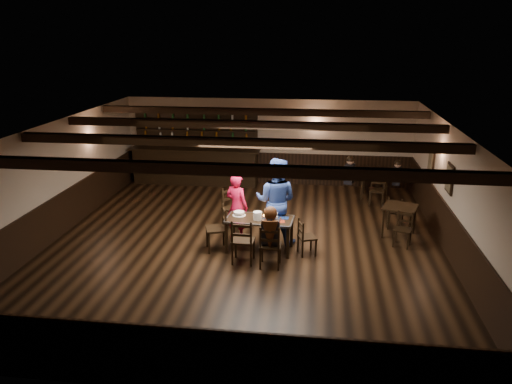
# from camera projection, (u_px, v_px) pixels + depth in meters

# --- Properties ---
(ground) EXTENTS (10.00, 10.00, 0.00)m
(ground) POSITION_uv_depth(u_px,v_px,m) (245.00, 244.00, 11.46)
(ground) COLOR black
(ground) RESTS_ON ground
(room_shell) EXTENTS (9.02, 10.02, 2.71)m
(room_shell) POSITION_uv_depth(u_px,v_px,m) (245.00, 171.00, 10.97)
(room_shell) COLOR #C1B3A0
(room_shell) RESTS_ON ground
(dining_table) EXTENTS (1.53, 0.85, 0.75)m
(dining_table) POSITION_uv_depth(u_px,v_px,m) (260.00, 222.00, 10.98)
(dining_table) COLOR black
(dining_table) RESTS_ON ground
(chair_near_left) EXTENTS (0.47, 0.45, 0.99)m
(chair_near_left) POSITION_uv_depth(u_px,v_px,m) (242.00, 238.00, 10.34)
(chair_near_left) COLOR black
(chair_near_left) RESTS_ON ground
(chair_near_right) EXTENTS (0.44, 0.42, 0.93)m
(chair_near_right) POSITION_uv_depth(u_px,v_px,m) (270.00, 244.00, 10.16)
(chair_near_right) COLOR black
(chair_near_right) RESTS_ON ground
(chair_end_left) EXTENTS (0.57, 0.59, 1.00)m
(chair_end_left) POSITION_uv_depth(u_px,v_px,m) (220.00, 225.00, 11.04)
(chair_end_left) COLOR black
(chair_end_left) RESTS_ON ground
(chair_end_right) EXTENTS (0.46, 0.47, 0.80)m
(chair_end_right) POSITION_uv_depth(u_px,v_px,m) (304.00, 235.00, 10.81)
(chair_end_right) COLOR black
(chair_end_right) RESTS_ON ground
(chair_far_pushed) EXTENTS (0.66, 0.66, 1.02)m
(chair_far_pushed) POSITION_uv_depth(u_px,v_px,m) (232.00, 204.00, 12.33)
(chair_far_pushed) COLOR black
(chair_far_pushed) RESTS_ON ground
(woman_pink) EXTENTS (0.68, 0.58, 1.57)m
(woman_pink) POSITION_uv_depth(u_px,v_px,m) (237.00, 207.00, 11.60)
(woman_pink) COLOR #DF1241
(woman_pink) RESTS_ON ground
(man_blue) EXTENTS (1.09, 0.92, 2.00)m
(man_blue) POSITION_uv_depth(u_px,v_px,m) (276.00, 201.00, 11.31)
(man_blue) COLOR navy
(man_blue) RESTS_ON ground
(seated_person) EXTENTS (0.37, 0.55, 0.89)m
(seated_person) POSITION_uv_depth(u_px,v_px,m) (270.00, 228.00, 10.12)
(seated_person) COLOR black
(seated_person) RESTS_ON ground
(cake) EXTENTS (0.30, 0.30, 0.09)m
(cake) POSITION_uv_depth(u_px,v_px,m) (239.00, 214.00, 11.12)
(cake) COLOR white
(cake) RESTS_ON dining_table
(plate_stack_a) EXTENTS (0.19, 0.19, 0.18)m
(plate_stack_a) POSITION_uv_depth(u_px,v_px,m) (257.00, 216.00, 10.86)
(plate_stack_a) COLOR white
(plate_stack_a) RESTS_ON dining_table
(plate_stack_b) EXTENTS (0.19, 0.19, 0.22)m
(plate_stack_b) POSITION_uv_depth(u_px,v_px,m) (269.00, 214.00, 10.89)
(plate_stack_b) COLOR white
(plate_stack_b) RESTS_ON dining_table
(tea_light) EXTENTS (0.05, 0.05, 0.06)m
(tea_light) POSITION_uv_depth(u_px,v_px,m) (264.00, 216.00, 11.03)
(tea_light) COLOR #A5A8AD
(tea_light) RESTS_ON dining_table
(salt_shaker) EXTENTS (0.03, 0.03, 0.08)m
(salt_shaker) POSITION_uv_depth(u_px,v_px,m) (277.00, 218.00, 10.83)
(salt_shaker) COLOR silver
(salt_shaker) RESTS_ON dining_table
(pepper_shaker) EXTENTS (0.03, 0.03, 0.08)m
(pepper_shaker) POSITION_uv_depth(u_px,v_px,m) (281.00, 219.00, 10.81)
(pepper_shaker) COLOR #A5A8AD
(pepper_shaker) RESTS_ON dining_table
(drink_glass) EXTENTS (0.07, 0.07, 0.11)m
(drink_glass) POSITION_uv_depth(u_px,v_px,m) (276.00, 215.00, 11.00)
(drink_glass) COLOR silver
(drink_glass) RESTS_ON dining_table
(menu_red) EXTENTS (0.29, 0.23, 0.00)m
(menu_red) POSITION_uv_depth(u_px,v_px,m) (279.00, 221.00, 10.77)
(menu_red) COLOR maroon
(menu_red) RESTS_ON dining_table
(menu_blue) EXTENTS (0.26, 0.19, 0.00)m
(menu_blue) POSITION_uv_depth(u_px,v_px,m) (283.00, 218.00, 10.98)
(menu_blue) COLOR #0E1E49
(menu_blue) RESTS_ON dining_table
(bar_counter) EXTENTS (4.14, 0.70, 2.20)m
(bar_counter) POSITION_uv_depth(u_px,v_px,m) (196.00, 161.00, 15.97)
(bar_counter) COLOR black
(bar_counter) RESTS_ON ground
(back_table_a) EXTENTS (0.95, 0.95, 0.75)m
(back_table_a) POSITION_uv_depth(u_px,v_px,m) (400.00, 210.00, 11.76)
(back_table_a) COLOR black
(back_table_a) RESTS_ON ground
(back_table_b) EXTENTS (0.95, 0.95, 0.75)m
(back_table_b) POSITION_uv_depth(u_px,v_px,m) (375.00, 177.00, 14.50)
(back_table_b) COLOR black
(back_table_b) RESTS_ON ground
(bg_patron_left) EXTENTS (0.33, 0.44, 0.81)m
(bg_patron_left) POSITION_uv_depth(u_px,v_px,m) (350.00, 170.00, 14.40)
(bg_patron_left) COLOR black
(bg_patron_left) RESTS_ON ground
(bg_patron_right) EXTENTS (0.28, 0.38, 0.72)m
(bg_patron_right) POSITION_uv_depth(u_px,v_px,m) (397.00, 172.00, 14.30)
(bg_patron_right) COLOR black
(bg_patron_right) RESTS_ON ground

